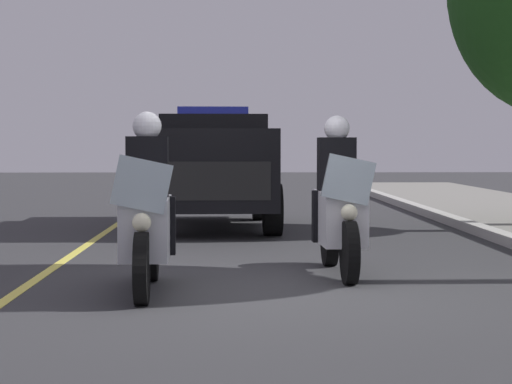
# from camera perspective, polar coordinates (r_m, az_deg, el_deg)

# --- Properties ---
(ground_plane) EXTENTS (80.00, 80.00, 0.00)m
(ground_plane) POSITION_cam_1_polar(r_m,az_deg,el_deg) (9.12, 0.16, -5.98)
(ground_plane) COLOR #333335
(lane_stripe_center) EXTENTS (48.00, 0.12, 0.01)m
(lane_stripe_center) POSITION_cam_1_polar(r_m,az_deg,el_deg) (9.34, -14.10, -5.83)
(lane_stripe_center) COLOR #E0D14C
(lane_stripe_center) RESTS_ON ground
(police_motorcycle_lead_left) EXTENTS (2.14, 0.58, 1.72)m
(police_motorcycle_lead_left) POSITION_cam_1_polar(r_m,az_deg,el_deg) (9.08, -6.59, -1.59)
(police_motorcycle_lead_left) COLOR black
(police_motorcycle_lead_left) RESTS_ON ground
(police_motorcycle_lead_right) EXTENTS (2.14, 0.58, 1.72)m
(police_motorcycle_lead_right) POSITION_cam_1_polar(r_m,az_deg,el_deg) (10.27, 4.99, -1.07)
(police_motorcycle_lead_right) COLOR black
(police_motorcycle_lead_right) RESTS_ON ground
(police_suv) EXTENTS (4.96, 2.21, 2.05)m
(police_suv) POSITION_cam_1_polar(r_m,az_deg,el_deg) (16.15, -2.60, 1.65)
(police_suv) COLOR black
(police_suv) RESTS_ON ground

